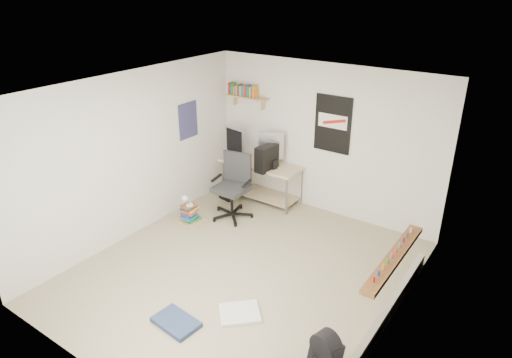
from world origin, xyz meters
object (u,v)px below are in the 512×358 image
Objects in this scene: desk at (262,180)px; book_stack at (190,213)px; backpack at (325,357)px; office_chair at (232,190)px.

desk reaches higher than book_stack.
backpack is at bearing -25.69° from book_stack.
desk is at bearing 70.50° from book_stack.
backpack is (2.77, -2.07, -0.29)m from office_chair.
book_stack is (-0.47, -0.52, -0.34)m from office_chair.
backpack is at bearing -47.59° from office_chair.
office_chair is at bearing 157.92° from backpack.
desk is 4.02m from backpack.
backpack reaches higher than book_stack.
backpack is 3.59m from book_stack.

